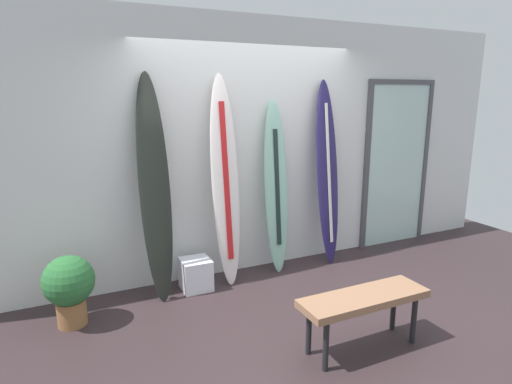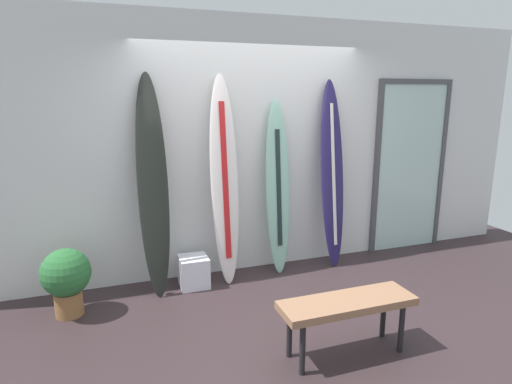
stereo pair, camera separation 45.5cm
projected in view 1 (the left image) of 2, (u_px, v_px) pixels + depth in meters
The scene contains 10 objects.
ground at pixel (303, 315), 3.96m from camera, with size 8.00×8.00×0.04m, color #322528.
wall_back at pixel (246, 147), 4.78m from camera, with size 7.20×0.20×2.80m, color silver.
surfboard_charcoal at pixel (155, 190), 4.08m from camera, with size 0.31×0.45×2.20m.
surfboard_ivory at pixel (225, 182), 4.41m from camera, with size 0.30×0.38×2.20m.
surfboard_seafoam at pixel (276, 189), 4.74m from camera, with size 0.29×0.29×1.94m.
surfboard_navy at pixel (327, 174), 4.97m from camera, with size 0.31×0.35×2.15m.
display_block_left at pixel (196, 274), 4.41m from camera, with size 0.30×0.30×0.32m.
glass_door at pixel (396, 161), 5.63m from camera, with size 1.06×0.06×2.16m.
potted_plant at pixel (69, 285), 3.67m from camera, with size 0.44×0.44×0.63m.
bench at pixel (364, 302), 3.32m from camera, with size 1.06×0.33×0.46m.
Camera 1 is at (-1.94, -3.06, 1.98)m, focal length 29.90 mm.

